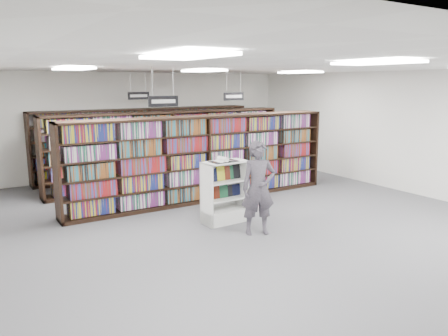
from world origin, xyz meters
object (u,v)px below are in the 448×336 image
endcap_display (224,201)px  bookshelf_row_near (204,159)px  shopper (258,188)px  open_book (223,160)px

endcap_display → bookshelf_row_near: bearing=71.0°
bookshelf_row_near → endcap_display: bookshelf_row_near is taller
endcap_display → shopper: size_ratio=0.72×
shopper → endcap_display: bearing=121.6°
bookshelf_row_near → open_book: bearing=-107.4°
shopper → open_book: bearing=124.9°
bookshelf_row_near → shopper: size_ratio=3.87×
endcap_display → shopper: shopper is taller
bookshelf_row_near → shopper: bookshelf_row_near is taller
bookshelf_row_near → open_book: 1.90m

